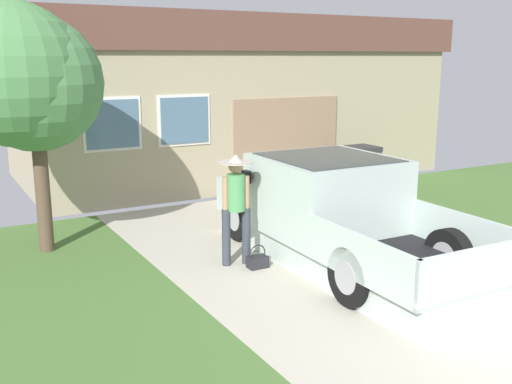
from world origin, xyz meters
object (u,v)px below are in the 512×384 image
(house_with_garage, at_px, (225,97))
(handbag, at_px, (257,261))
(wheeled_trash_bin, at_px, (362,168))
(person_with_hat, at_px, (236,200))
(front_yard_tree, at_px, (21,76))
(pickup_truck, at_px, (330,213))

(house_with_garage, bearing_deg, handbag, -113.18)
(handbag, height_order, wheeled_trash_bin, wheeled_trash_bin)
(person_with_hat, relative_size, front_yard_tree, 0.43)
(handbag, bearing_deg, front_yard_tree, 139.14)
(pickup_truck, bearing_deg, house_with_garage, 77.36)
(person_with_hat, distance_m, house_with_garage, 7.80)
(pickup_truck, distance_m, handbag, 1.42)
(pickup_truck, distance_m, front_yard_tree, 5.31)
(handbag, xyz_separation_m, front_yard_tree, (-2.84, 2.46, 2.78))
(person_with_hat, height_order, front_yard_tree, front_yard_tree)
(wheeled_trash_bin, bearing_deg, front_yard_tree, -174.12)
(wheeled_trash_bin, bearing_deg, person_with_hat, -149.12)
(front_yard_tree, xyz_separation_m, wheeled_trash_bin, (7.53, 0.78, -2.28))
(pickup_truck, distance_m, person_with_hat, 1.57)
(person_with_hat, bearing_deg, pickup_truck, -2.88)
(house_with_garage, height_order, front_yard_tree, house_with_garage)
(house_with_garage, xyz_separation_m, wheeled_trash_bin, (1.58, -4.04, -1.50))
(handbag, bearing_deg, person_with_hat, 124.28)
(pickup_truck, distance_m, house_with_garage, 7.73)
(wheeled_trash_bin, bearing_deg, handbag, -145.44)
(handbag, bearing_deg, house_with_garage, 66.82)
(pickup_truck, distance_m, wheeled_trash_bin, 4.78)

